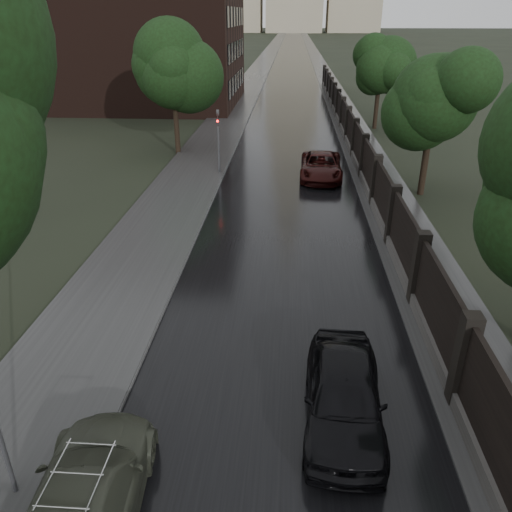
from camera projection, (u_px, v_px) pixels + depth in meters
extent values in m
cube|color=black|center=(293.00, 42.00, 179.31)|extent=(8.00, 420.00, 0.02)
cube|color=#2D2D2D|center=(277.00, 42.00, 179.65)|extent=(4.00, 420.00, 0.16)
cube|color=#2D2D2D|center=(309.00, 42.00, 178.95)|extent=(3.00, 420.00, 0.08)
cube|color=#383533|center=(351.00, 147.00, 37.14)|extent=(0.40, 75.00, 0.50)
cube|color=black|center=(352.00, 130.00, 36.59)|extent=(0.15, 75.00, 2.00)
cube|color=black|center=(324.00, 75.00, 70.76)|extent=(0.45, 0.45, 2.70)
cylinder|color=black|center=(176.00, 112.00, 34.96)|extent=(0.36, 0.36, 5.85)
sphere|color=black|center=(173.00, 77.00, 33.94)|extent=(4.25, 4.25, 4.25)
cylinder|color=black|center=(427.00, 145.00, 26.89)|extent=(0.36, 0.36, 5.53)
sphere|color=black|center=(434.00, 103.00, 25.92)|extent=(4.08, 4.08, 4.08)
cylinder|color=black|center=(378.00, 96.00, 43.04)|extent=(0.36, 0.36, 5.53)
sphere|color=black|center=(380.00, 69.00, 42.08)|extent=(4.08, 4.08, 4.08)
cylinder|color=#59595E|center=(219.00, 151.00, 30.87)|extent=(0.12, 0.12, 3.00)
imported|color=#59595E|center=(218.00, 118.00, 29.99)|extent=(0.16, 0.20, 1.00)
sphere|color=#FF0C0C|center=(218.00, 121.00, 29.93)|extent=(0.14, 0.14, 0.14)
cube|color=black|center=(122.00, 5.00, 52.23)|extent=(24.00, 18.00, 20.00)
imported|color=#404436|center=(84.00, 503.00, 9.48)|extent=(2.54, 5.38, 1.52)
imported|color=black|center=(344.00, 395.00, 12.12)|extent=(2.15, 4.82, 1.61)
imported|color=black|center=(321.00, 166.00, 30.55)|extent=(2.69, 5.48, 1.50)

